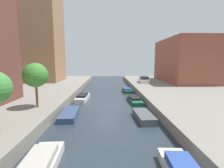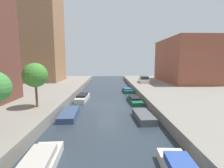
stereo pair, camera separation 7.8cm
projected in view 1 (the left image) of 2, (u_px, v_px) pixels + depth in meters
name	position (u px, v px, depth m)	size (l,w,h in m)	color
ground_plane	(107.00, 106.00, 20.67)	(84.00, 84.00, 0.00)	#28333D
quay_right	(224.00, 101.00, 20.94)	(20.00, 64.00, 1.00)	gray
apartment_tower_far	(37.00, 26.00, 37.04)	(10.00, 8.58, 24.99)	#9E704C
low_block_right	(186.00, 61.00, 37.34)	(10.00, 15.74, 9.62)	brown
street_tree_2	(35.00, 75.00, 16.19)	(2.43, 2.43, 4.48)	brown
parked_car	(144.00, 80.00, 35.85)	(2.06, 4.36, 1.41)	beige
moored_boat_left_1	(40.00, 165.00, 8.31)	(1.75, 4.26, 0.95)	beige
moored_boat_left_2	(69.00, 114.00, 16.67)	(1.82, 4.44, 0.54)	#33476B
moored_boat_left_3	(83.00, 98.00, 23.64)	(1.65, 4.61, 0.93)	beige
moored_boat_right_2	(144.00, 116.00, 15.79)	(1.72, 3.77, 0.64)	#4C5156
moored_boat_right_3	(134.00, 100.00, 22.45)	(1.72, 4.62, 0.78)	#195638
moored_boat_right_4	(127.00, 90.00, 29.80)	(1.75, 3.44, 0.77)	#195638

